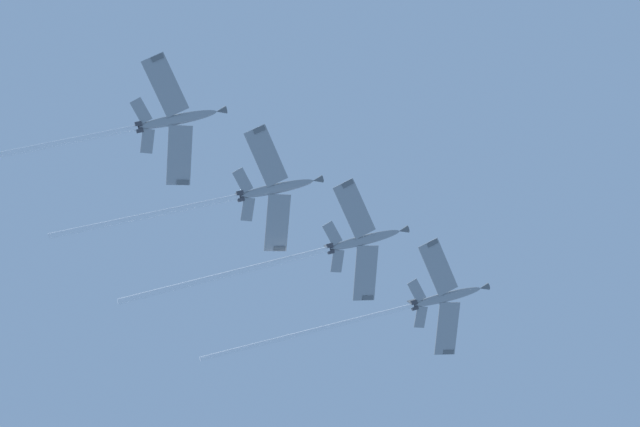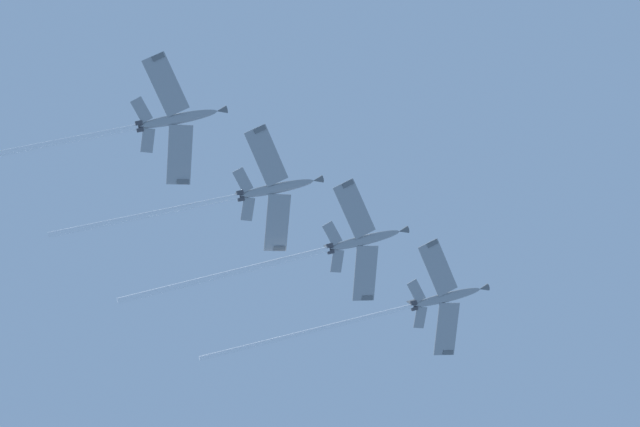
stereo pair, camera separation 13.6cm
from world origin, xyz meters
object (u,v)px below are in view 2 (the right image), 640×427
object	(u,v)px
jet_lead	(408,307)
jet_third	(239,196)
jet_second	(315,252)
jet_fourth	(137,127)

from	to	relation	value
jet_lead	jet_third	size ratio (longest dim) A/B	1.17
jet_lead	jet_second	size ratio (longest dim) A/B	1.05
jet_second	jet_fourth	bearing A→B (deg)	-27.68
jet_second	jet_third	distance (m)	14.95
jet_second	jet_third	xyz separation A→B (m)	(13.24, -6.69, -1.88)
jet_lead	jet_fourth	bearing A→B (deg)	-29.12
jet_third	jet_fourth	bearing A→B (deg)	-28.39
jet_fourth	jet_lead	bearing A→B (deg)	150.88
jet_lead	jet_fourth	world-z (taller)	jet_lead
jet_second	jet_fourth	world-z (taller)	jet_second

